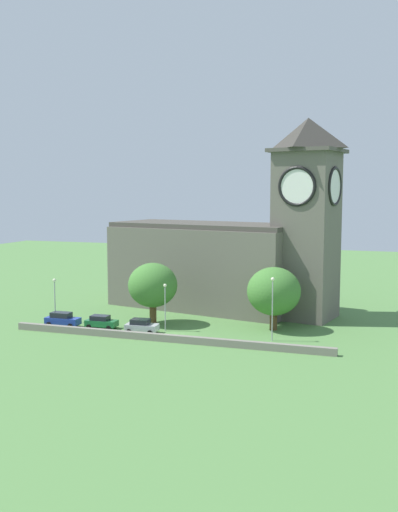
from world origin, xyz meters
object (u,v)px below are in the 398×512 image
tree_churchyard (153,285)px  streetlamp_central (272,299)px  car_silver (142,326)px  tree_riverside_west (274,291)px  streetlamp_west_end (55,292)px  church (231,253)px  car_green (101,322)px  streetlamp_west_mid (165,299)px  car_blue (62,319)px

tree_churchyard → streetlamp_central: bearing=-12.5°
car_silver → tree_riverside_west: (15.42, 6.92, 4.11)m
streetlamp_west_end → streetlamp_central: bearing=-1.3°
streetlamp_central → tree_churchyard: size_ratio=0.93×
church → streetlamp_west_end: bearing=-141.9°
church → car_silver: church is taller
car_green → streetlamp_west_mid: size_ratio=0.69×
car_green → streetlamp_west_mid: bearing=8.1°
streetlamp_central → tree_churchyard: (-16.92, 3.75, 0.23)m
church → streetlamp_west_mid: (-4.28, -15.98, -4.38)m
car_green → tree_riverside_west: (21.45, 6.22, 4.15)m
streetlamp_central → tree_riverside_west: (-0.96, 5.66, -0.05)m
streetlamp_central → car_blue: bearing=-177.3°
car_green → streetlamp_west_end: size_ratio=0.70×
church → car_blue: size_ratio=7.76×
church → streetlamp_west_end: 26.26m
church → tree_riverside_west: size_ratio=4.44×
car_blue → streetlamp_west_end: (-2.28, 1.94, 3.14)m
streetlamp_west_mid → car_green: bearing=-171.9°
tree_riverside_west → car_silver: bearing=-155.8°
streetlamp_west_end → streetlamp_central: size_ratio=0.78×
car_silver → streetlamp_central: bearing=4.4°
church → streetlamp_west_end: size_ratio=6.01×
tree_riverside_west → streetlamp_central: bearing=-80.4°
car_green → streetlamp_west_end: (-7.60, 1.21, 3.25)m
car_silver → streetlamp_west_mid: streetlamp_west_mid is taller
church → car_green: 22.74m
tree_churchyard → car_blue: bearing=-155.0°
car_green → tree_riverside_west: bearing=16.2°
streetlamp_west_end → streetlamp_west_mid: size_ratio=0.98×
car_blue → tree_churchyard: tree_churchyard is taller
church → car_silver: 20.59m
car_blue → streetlamp_central: bearing=2.7°
car_blue → tree_churchyard: size_ratio=0.56×
car_blue → tree_riverside_west: (26.77, 6.95, 4.04)m
streetlamp_west_mid → tree_churchyard: size_ratio=0.74×
car_green → tree_riverside_west: 22.72m
streetlamp_west_end → tree_riverside_west: bearing=9.8°
car_silver → streetlamp_west_end: size_ratio=0.70×
car_green → streetlamp_west_end: bearing=170.9°
car_green → streetlamp_west_end: streetlamp_west_end is taller
car_silver → streetlamp_central: size_ratio=0.55×
streetlamp_central → streetlamp_west_end: bearing=178.7°
streetlamp_west_end → tree_riverside_west: size_ratio=0.74×
streetlamp_west_end → tree_churchyard: 13.50m
car_green → streetlamp_west_mid: streetlamp_west_mid is taller
tree_riverside_west → streetlamp_west_end: bearing=-170.2°
streetlamp_central → car_silver: bearing=-175.6°
church → tree_churchyard: size_ratio=4.36×
church → car_silver: (-6.73, -17.90, -7.64)m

